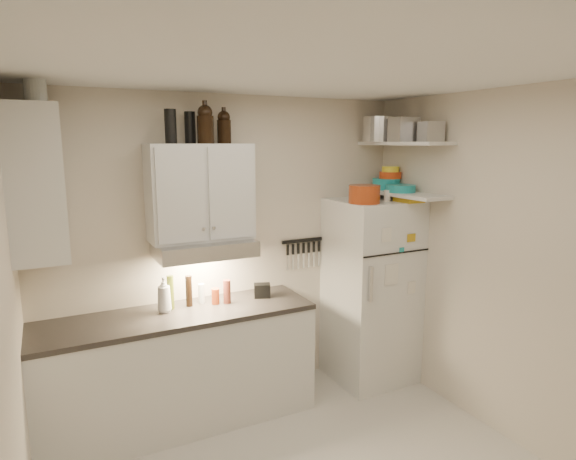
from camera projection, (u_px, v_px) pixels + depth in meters
name	position (u px, v px, depth m)	size (l,w,h in m)	color
ceiling	(323.00, 67.00, 2.58)	(3.20, 3.00, 0.02)	white
back_wall	(230.00, 250.00, 4.14)	(3.20, 0.02, 2.60)	beige
left_wall	(2.00, 354.00, 2.10)	(0.02, 3.00, 2.60)	beige
right_wall	(508.00, 268.00, 3.54)	(0.02, 3.00, 2.60)	beige
base_cabinet	(180.00, 371.00, 3.78)	(2.10, 0.60, 0.88)	silver
countertop	(178.00, 315.00, 3.69)	(2.10, 0.62, 0.04)	#2E2927
upper_cabinet	(200.00, 192.00, 3.76)	(0.80, 0.33, 0.75)	silver
side_cabinet	(35.00, 183.00, 3.11)	(0.33, 0.55, 1.00)	silver
range_hood	(204.00, 248.00, 3.78)	(0.76, 0.46, 0.12)	silver
fridge	(371.00, 291.00, 4.47)	(0.70, 0.68, 1.70)	silver
shelf_hi	(404.00, 143.00, 4.20)	(0.30, 0.95, 0.03)	silver
shelf_lo	(402.00, 194.00, 4.28)	(0.30, 0.95, 0.03)	silver
knife_strip	(303.00, 240.00, 4.43)	(0.42, 0.02, 0.03)	black
dutch_oven	(364.00, 194.00, 4.07)	(0.27, 0.27, 0.15)	#963311
book_stack	(409.00, 198.00, 4.17)	(0.18, 0.22, 0.07)	#C09518
spice_jar	(387.00, 196.00, 4.23)	(0.06, 0.06, 0.10)	silver
stock_pot	(380.00, 129.00, 4.37)	(0.31, 0.31, 0.22)	silver
tin_a	(404.00, 130.00, 4.11)	(0.20, 0.18, 0.20)	#AAAAAD
tin_b	(431.00, 132.00, 3.97)	(0.16, 0.16, 0.16)	#AAAAAD
bowl_teal	(386.00, 184.00, 4.51)	(0.26, 0.26, 0.10)	teal
bowl_orange	(390.00, 175.00, 4.49)	(0.20, 0.20, 0.06)	red
bowl_yellow	(390.00, 169.00, 4.48)	(0.16, 0.16, 0.05)	yellow
plates	(400.00, 188.00, 4.26)	(0.26, 0.26, 0.07)	teal
growler_a	(205.00, 124.00, 3.62)	(0.12, 0.12, 0.29)	black
growler_b	(224.00, 127.00, 3.78)	(0.11, 0.11, 0.26)	black
thermos_a	(190.00, 128.00, 3.70)	(0.08, 0.08, 0.24)	black
thermos_b	(171.00, 126.00, 3.52)	(0.09, 0.09, 0.25)	black
side_jar	(35.00, 89.00, 3.03)	(0.14, 0.14, 0.18)	silver
soap_bottle	(164.00, 292.00, 3.68)	(0.12, 0.12, 0.31)	silver
pepper_mill	(227.00, 292.00, 3.90)	(0.06, 0.06, 0.19)	#5E271C
oil_bottle	(171.00, 292.00, 3.75)	(0.05, 0.05, 0.27)	#4D5816
vinegar_bottle	(189.00, 291.00, 3.82)	(0.05, 0.05, 0.25)	black
clear_bottle	(201.00, 293.00, 3.92)	(0.05, 0.05, 0.16)	silver
red_jar	(215.00, 296.00, 3.88)	(0.06, 0.06, 0.13)	#963311
caddy	(262.00, 290.00, 4.06)	(0.13, 0.10, 0.11)	black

